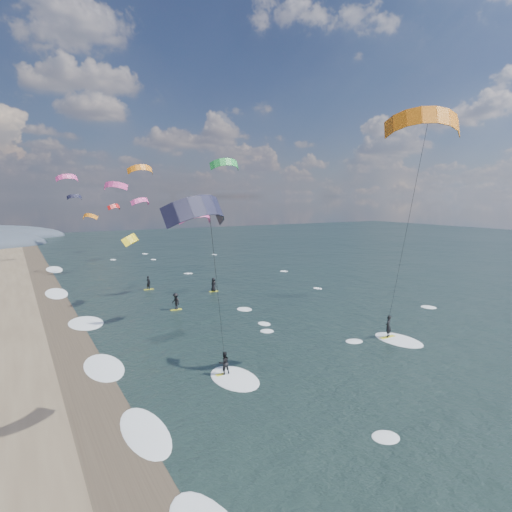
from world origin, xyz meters
TOP-DOWN VIEW (x-y plane):
  - ground at (0.00, 0.00)m, footprint 260.00×260.00m
  - wet_sand_strip at (-12.00, 10.00)m, footprint 3.00×240.00m
  - kitesurfer_near_a at (6.64, 5.05)m, footprint 7.89×9.33m
  - kitesurfer_near_b at (-6.62, 5.93)m, footprint 6.83×8.58m
  - far_kitesurfers at (0.23, 29.92)m, footprint 7.66×11.43m
  - bg_kite_field at (-0.55, 54.98)m, footprint 14.96×72.10m
  - shoreline_surf at (-10.80, 14.75)m, footprint 2.40×79.40m

SIDE VIEW (x-z plane):
  - ground at x=0.00m, z-range 0.00..0.00m
  - shoreline_surf at x=-10.80m, z-range -0.06..0.06m
  - wet_sand_strip at x=-12.00m, z-range 0.00..0.01m
  - far_kitesurfers at x=0.23m, z-range -0.01..1.67m
  - kitesurfer_near_b at x=-6.62m, z-range 1.13..12.99m
  - bg_kite_field at x=-0.55m, z-range 6.82..16.08m
  - kitesurfer_near_a at x=6.64m, z-range 4.41..20.97m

